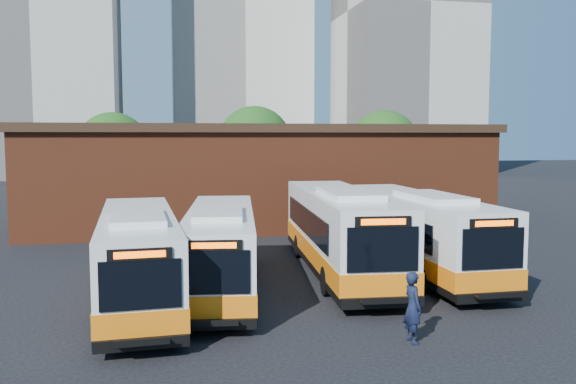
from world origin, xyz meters
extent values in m
plane|color=black|center=(0.00, 0.00, 0.00)|extent=(220.00, 220.00, 0.00)
cube|color=white|center=(-6.94, 1.60, 1.68)|extent=(2.95, 11.47, 2.70)
cube|color=orange|center=(-6.94, 1.60, 0.90)|extent=(3.00, 11.52, 0.66)
cube|color=black|center=(-6.94, 1.60, 0.43)|extent=(2.99, 11.51, 0.24)
cube|color=black|center=(-6.67, -4.11, 1.94)|extent=(2.05, 0.15, 1.28)
cube|color=black|center=(-6.67, -4.12, 2.73)|extent=(1.61, 0.13, 0.30)
cube|color=#FF5905|center=(-6.67, -4.15, 2.73)|extent=(1.28, 0.08, 0.17)
cube|color=black|center=(-6.67, -4.16, 0.43)|extent=(2.42, 0.25, 0.30)
cube|color=black|center=(-6.66, -4.38, 0.52)|extent=(1.39, 0.43, 0.06)
cube|color=black|center=(-6.65, -4.55, 0.59)|extent=(1.37, 0.10, 0.17)
cube|color=black|center=(-8.19, 1.92, 1.94)|extent=(0.47, 8.86, 0.99)
cube|color=black|center=(-5.73, 2.04, 1.94)|extent=(0.47, 8.86, 0.99)
cube|color=white|center=(-6.88, 0.18, 3.13)|extent=(1.83, 4.05, 0.21)
cylinder|color=black|center=(-7.88, -1.67, 0.47)|extent=(0.35, 0.96, 0.95)
cylinder|color=black|center=(-5.70, -1.57, 0.47)|extent=(0.35, 0.96, 0.95)
cylinder|color=black|center=(-8.18, 4.57, 0.47)|extent=(0.35, 0.96, 0.95)
cylinder|color=black|center=(-6.00, 4.68, 0.47)|extent=(0.35, 0.96, 0.95)
cube|color=white|center=(-4.01, 2.68, 1.64)|extent=(3.73, 11.31, 2.64)
cube|color=orange|center=(-4.01, 2.68, 0.88)|extent=(3.78, 11.36, 0.65)
cube|color=black|center=(-4.01, 2.68, 0.42)|extent=(3.77, 11.35, 0.23)
cube|color=black|center=(-4.71, -2.86, 1.90)|extent=(2.00, 0.31, 1.25)
cube|color=black|center=(-4.71, -2.87, 2.67)|extent=(1.57, 0.25, 0.30)
cube|color=#FF5905|center=(-4.71, -2.90, 2.67)|extent=(1.24, 0.17, 0.17)
cube|color=black|center=(-4.71, -2.92, 0.42)|extent=(2.36, 0.42, 0.30)
cube|color=black|center=(-4.74, -3.13, 0.51)|extent=(1.38, 0.52, 0.06)
cube|color=black|center=(-4.76, -3.29, 0.57)|extent=(1.34, 0.20, 0.17)
cube|color=black|center=(-5.16, 3.19, 1.90)|extent=(1.13, 8.60, 0.97)
cube|color=black|center=(-2.77, 2.89, 1.90)|extent=(1.13, 8.60, 0.97)
cube|color=white|center=(-4.18, 1.30, 3.05)|extent=(2.08, 4.06, 0.20)
cylinder|color=black|center=(-5.46, -0.31, 0.46)|extent=(0.41, 0.96, 0.93)
cylinder|color=black|center=(-3.34, -0.58, 0.46)|extent=(0.41, 0.96, 0.93)
cylinder|color=black|center=(-4.70, 5.75, 0.46)|extent=(0.41, 0.96, 0.93)
cylinder|color=black|center=(-2.58, 5.48, 0.46)|extent=(0.41, 0.96, 0.93)
cube|color=white|center=(1.12, 4.48, 1.88)|extent=(3.67, 12.85, 3.01)
cube|color=orange|center=(1.12, 4.48, 1.00)|extent=(3.73, 12.90, 0.74)
cube|color=black|center=(1.12, 4.48, 0.48)|extent=(3.72, 12.89, 0.26)
cube|color=black|center=(0.63, -1.88, 2.17)|extent=(2.29, 0.24, 1.43)
cube|color=black|center=(0.63, -1.89, 3.04)|extent=(1.80, 0.20, 0.34)
cube|color=#FF5905|center=(0.62, -1.92, 3.04)|extent=(1.42, 0.13, 0.19)
cube|color=black|center=(0.62, -1.94, 0.48)|extent=(2.70, 0.36, 0.34)
cube|color=black|center=(0.60, -2.18, 0.58)|extent=(1.56, 0.52, 0.06)
cube|color=black|center=(0.59, -2.37, 0.65)|extent=(1.53, 0.16, 0.19)
cube|color=black|center=(-0.21, 5.00, 2.17)|extent=(0.82, 9.86, 1.11)
cube|color=black|center=(2.53, 4.79, 2.17)|extent=(0.82, 9.86, 1.11)
cube|color=white|center=(1.00, 2.90, 3.49)|extent=(2.17, 4.57, 0.23)
cylinder|color=black|center=(-0.37, 0.99, 0.53)|extent=(0.42, 1.08, 1.06)
cylinder|color=black|center=(2.06, 0.80, 0.53)|extent=(0.42, 1.08, 1.06)
cylinder|color=black|center=(0.17, 7.94, 0.53)|extent=(0.42, 1.08, 1.06)
cylinder|color=black|center=(2.60, 7.75, 0.53)|extent=(0.42, 1.08, 1.06)
cube|color=white|center=(4.40, 4.13, 1.78)|extent=(2.56, 12.02, 2.85)
cube|color=orange|center=(4.40, 4.13, 0.95)|extent=(2.61, 12.07, 0.70)
cube|color=black|center=(4.40, 4.13, 0.45)|extent=(2.60, 12.06, 0.25)
cube|color=black|center=(4.40, -1.91, 2.05)|extent=(2.17, 0.06, 1.35)
cube|color=black|center=(4.40, -1.92, 2.88)|extent=(1.70, 0.06, 0.32)
cube|color=#FF5905|center=(4.40, -1.95, 2.88)|extent=(1.35, 0.02, 0.18)
cube|color=black|center=(4.40, -1.97, 0.45)|extent=(2.55, 0.14, 0.32)
cube|color=black|center=(4.40, -2.20, 0.55)|extent=(1.45, 0.38, 0.06)
cube|color=black|center=(4.40, -2.38, 0.62)|extent=(1.45, 0.04, 0.18)
cube|color=black|center=(3.10, 4.53, 2.05)|extent=(0.05, 9.37, 1.05)
cube|color=black|center=(5.70, 4.53, 2.05)|extent=(0.05, 9.37, 1.05)
cube|color=white|center=(4.40, 2.63, 3.31)|extent=(1.74, 4.21, 0.22)
cylinder|color=black|center=(3.24, 0.72, 0.50)|extent=(0.32, 1.00, 1.00)
cylinder|color=black|center=(5.56, 0.73, 0.50)|extent=(0.32, 1.00, 1.00)
cylinder|color=black|center=(3.24, 7.33, 0.50)|extent=(0.32, 1.00, 1.00)
cylinder|color=black|center=(5.55, 7.34, 0.50)|extent=(0.32, 1.00, 1.00)
imported|color=#121933|center=(0.62, -4.28, 0.99)|extent=(0.52, 0.75, 1.99)
cube|color=brown|center=(0.00, 20.00, 3.00)|extent=(28.00, 12.00, 6.00)
cube|color=#2F1E13|center=(0.00, 20.00, 6.15)|extent=(28.60, 12.60, 0.50)
cube|color=#2F1E13|center=(3.00, 13.97, 1.20)|extent=(1.20, 0.08, 2.40)
cylinder|color=#382314|center=(-10.00, 32.00, 1.35)|extent=(0.36, 0.36, 2.70)
sphere|color=#1D4F16|center=(-10.00, 32.00, 4.65)|extent=(6.00, 6.00, 6.00)
cylinder|color=#382314|center=(2.00, 34.00, 1.48)|extent=(0.36, 0.36, 2.95)
sphere|color=#1D4F16|center=(2.00, 34.00, 5.08)|extent=(6.56, 6.56, 6.56)
cylinder|color=#382314|center=(13.00, 31.00, 1.40)|extent=(0.36, 0.36, 2.81)
sphere|color=#1D4F16|center=(13.00, 31.00, 4.84)|extent=(6.24, 6.24, 6.24)
cube|color=beige|center=(30.00, 68.00, 24.00)|extent=(18.00, 18.00, 48.00)
camera|label=1|loc=(-6.08, -19.66, 5.69)|focal=38.00mm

